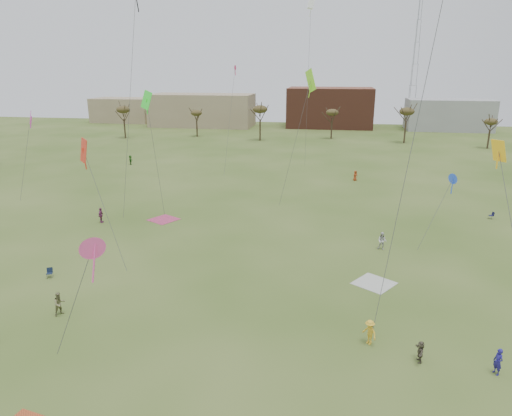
% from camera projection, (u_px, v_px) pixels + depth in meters
% --- Properties ---
extents(ground, '(260.00, 260.00, 0.00)m').
position_uv_depth(ground, '(228.00, 329.00, 32.90)').
color(ground, '#354E18').
rests_on(ground, ground).
extents(flyer_near_right, '(0.65, 0.75, 1.73)m').
position_uv_depth(flyer_near_right, '(498.00, 362.00, 27.87)').
color(flyer_near_right, navy).
rests_on(flyer_near_right, ground).
extents(spectator_fore_b, '(1.07, 1.13, 1.84)m').
position_uv_depth(spectator_fore_b, '(60.00, 304.00, 34.61)').
color(spectator_fore_b, olive).
rests_on(spectator_fore_b, ground).
extents(spectator_fore_c, '(0.44, 1.35, 1.45)m').
position_uv_depth(spectator_fore_c, '(420.00, 352.00, 29.09)').
color(spectator_fore_c, '#4F4838').
rests_on(spectator_fore_c, ground).
extents(flyer_mid_b, '(1.27, 1.29, 1.78)m').
position_uv_depth(flyer_mid_b, '(369.00, 332.00, 30.93)').
color(flyer_mid_b, gold).
rests_on(flyer_mid_b, ground).
extents(spectator_mid_d, '(0.51, 1.11, 1.85)m').
position_uv_depth(spectator_mid_d, '(101.00, 215.00, 55.27)').
color(spectator_mid_d, '#833668').
rests_on(spectator_mid_d, ground).
extents(spectator_mid_e, '(1.09, 0.97, 1.87)m').
position_uv_depth(spectator_mid_e, '(382.00, 241.00, 47.05)').
color(spectator_mid_e, silver).
rests_on(spectator_mid_e, ground).
extents(flyer_far_a, '(1.37, 1.71, 1.82)m').
position_uv_depth(flyer_far_a, '(131.00, 160.00, 88.40)').
color(flyer_far_a, '#306B23').
rests_on(flyer_far_a, ground).
extents(flyer_far_b, '(0.96, 0.94, 1.67)m').
position_uv_depth(flyer_far_b, '(355.00, 176.00, 75.89)').
color(flyer_far_b, '#9F3C1B').
rests_on(flyer_far_b, ground).
extents(flyer_far_c, '(0.62, 0.97, 1.43)m').
position_uv_depth(flyer_far_c, '(454.00, 179.00, 73.90)').
color(flyer_far_c, '#2C1F90').
rests_on(flyer_far_c, ground).
extents(blanket_cream, '(4.21, 4.21, 0.03)m').
position_uv_depth(blanket_cream, '(374.00, 283.00, 39.89)').
color(blanket_cream, beige).
rests_on(blanket_cream, ground).
extents(blanket_plum, '(4.14, 4.14, 0.03)m').
position_uv_depth(blanket_plum, '(164.00, 220.00, 56.58)').
color(blanket_plum, '#B93964').
rests_on(blanket_plum, ground).
extents(camp_chair_left, '(0.67, 0.70, 0.87)m').
position_uv_depth(camp_chair_left, '(50.00, 275.00, 40.94)').
color(camp_chair_left, '#121D32').
rests_on(camp_chair_left, ground).
extents(camp_chair_right, '(0.64, 0.60, 0.87)m').
position_uv_depth(camp_chair_right, '(491.00, 217.00, 56.83)').
color(camp_chair_right, '#121333').
rests_on(camp_chair_right, ground).
extents(kites_aloft, '(73.40, 60.59, 27.85)m').
position_uv_depth(kites_aloft, '(249.00, 36.00, 54.56)').
color(kites_aloft, red).
rests_on(kites_aloft, ground).
extents(tree_line, '(117.44, 49.32, 8.91)m').
position_uv_depth(tree_line, '(293.00, 117.00, 105.79)').
color(tree_line, '#3A2B1E').
rests_on(tree_line, ground).
extents(building_tan, '(32.00, 14.00, 10.00)m').
position_uv_depth(building_tan, '(202.00, 110.00, 145.40)').
color(building_tan, '#937F60').
rests_on(building_tan, ground).
extents(building_brick, '(26.00, 16.00, 12.00)m').
position_uv_depth(building_brick, '(330.00, 107.00, 143.34)').
color(building_brick, brown).
rests_on(building_brick, ground).
extents(building_grey, '(24.00, 12.00, 9.00)m').
position_uv_depth(building_grey, '(448.00, 115.00, 136.23)').
color(building_grey, gray).
rests_on(building_grey, ground).
extents(building_tan_west, '(20.00, 12.00, 8.00)m').
position_uv_depth(building_tan_west, '(124.00, 110.00, 157.14)').
color(building_tan_west, '#937F60').
rests_on(building_tan_west, ground).
extents(radio_tower, '(1.51, 1.72, 41.00)m').
position_uv_depth(radio_tower, '(415.00, 63.00, 140.11)').
color(radio_tower, '#9EA3A8').
rests_on(radio_tower, ground).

